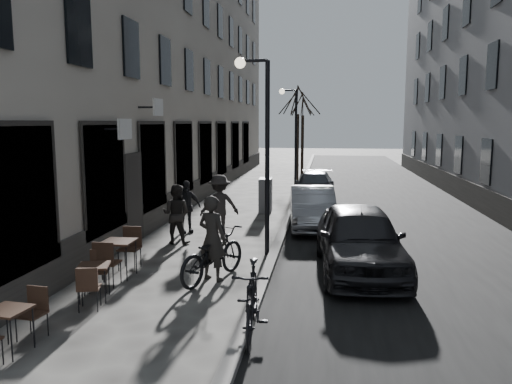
% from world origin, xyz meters
% --- Properties ---
extents(ground, '(120.00, 120.00, 0.00)m').
position_xyz_m(ground, '(0.00, 0.00, 0.00)').
color(ground, '#383633').
rests_on(ground, ground).
extents(road, '(7.30, 60.00, 0.00)m').
position_xyz_m(road, '(3.85, 16.00, 0.00)').
color(road, black).
rests_on(road, ground).
extents(kerb, '(0.25, 60.00, 0.12)m').
position_xyz_m(kerb, '(0.20, 16.00, 0.06)').
color(kerb, slate).
rests_on(kerb, ground).
extents(building_left, '(4.00, 35.00, 16.00)m').
position_xyz_m(building_left, '(-6.00, 16.50, 8.00)').
color(building_left, gray).
rests_on(building_left, ground).
extents(streetlamp_near, '(0.90, 0.28, 5.09)m').
position_xyz_m(streetlamp_near, '(-0.17, 6.00, 3.16)').
color(streetlamp_near, black).
rests_on(streetlamp_near, ground).
extents(streetlamp_far, '(0.90, 0.28, 5.09)m').
position_xyz_m(streetlamp_far, '(-0.17, 18.00, 3.16)').
color(streetlamp_far, black).
rests_on(streetlamp_far, ground).
extents(tree_near, '(2.40, 2.40, 5.70)m').
position_xyz_m(tree_near, '(-0.10, 21.00, 4.66)').
color(tree_near, black).
rests_on(tree_near, ground).
extents(tree_far, '(2.40, 2.40, 5.70)m').
position_xyz_m(tree_far, '(-0.10, 27.00, 4.66)').
color(tree_far, black).
rests_on(tree_far, ground).
extents(bistro_set_a, '(0.63, 1.43, 0.83)m').
position_xyz_m(bistro_set_a, '(-3.19, -0.17, 0.43)').
color(bistro_set_a, black).
rests_on(bistro_set_a, ground).
extents(bistro_set_b, '(0.76, 1.47, 0.84)m').
position_xyz_m(bistro_set_b, '(-2.96, 2.17, 0.43)').
color(bistro_set_b, black).
rests_on(bistro_set_b, ground).
extents(bistro_set_c, '(0.69, 1.68, 0.99)m').
position_xyz_m(bistro_set_c, '(-3.07, 3.64, 0.51)').
color(bistro_set_c, black).
rests_on(bistro_set_c, ground).
extents(utility_cabinet, '(0.53, 0.90, 1.32)m').
position_xyz_m(utility_cabinet, '(-0.80, 12.25, 0.66)').
color(utility_cabinet, '#5A5A5C').
rests_on(utility_cabinet, ground).
extents(bicycle, '(1.59, 2.33, 1.16)m').
position_xyz_m(bicycle, '(-0.94, 3.71, 0.58)').
color(bicycle, black).
rests_on(bicycle, ground).
extents(cyclist_rider, '(0.82, 0.69, 1.90)m').
position_xyz_m(cyclist_rider, '(-0.94, 3.71, 0.95)').
color(cyclist_rider, black).
rests_on(cyclist_rider, ground).
extents(pedestrian_near, '(0.90, 0.73, 1.71)m').
position_xyz_m(pedestrian_near, '(-2.73, 6.87, 0.86)').
color(pedestrian_near, black).
rests_on(pedestrian_near, ground).
extents(pedestrian_mid, '(1.37, 1.08, 1.86)m').
position_xyz_m(pedestrian_mid, '(-1.73, 8.14, 0.93)').
color(pedestrian_mid, black).
rests_on(pedestrian_mid, ground).
extents(pedestrian_far, '(1.03, 0.86, 1.65)m').
position_xyz_m(pedestrian_far, '(-2.85, 8.27, 0.83)').
color(pedestrian_far, black).
rests_on(pedestrian_far, ground).
extents(car_near, '(2.16, 4.73, 1.57)m').
position_xyz_m(car_near, '(2.30, 4.77, 0.79)').
color(car_near, black).
rests_on(car_near, ground).
extents(car_mid, '(1.76, 4.16, 1.33)m').
position_xyz_m(car_mid, '(1.08, 9.60, 0.67)').
color(car_mid, '#93949B').
rests_on(car_mid, ground).
extents(car_far, '(1.88, 4.26, 1.22)m').
position_xyz_m(car_far, '(1.00, 15.83, 0.61)').
color(car_far, '#383B42').
rests_on(car_far, ground).
extents(moped, '(0.71, 2.03, 1.20)m').
position_xyz_m(moped, '(0.35, 0.96, 0.60)').
color(moped, black).
rests_on(moped, ground).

